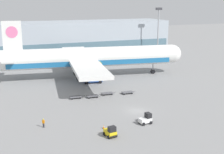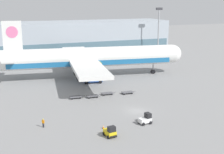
# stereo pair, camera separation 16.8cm
# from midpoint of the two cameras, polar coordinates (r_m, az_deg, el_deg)

# --- Properties ---
(ground_plane) EXTENTS (400.00, 400.00, 0.00)m
(ground_plane) POSITION_cam_midpoint_polar(r_m,az_deg,el_deg) (65.58, 4.54, -6.19)
(ground_plane) COLOR gray
(terminal_building) EXTENTS (90.00, 18.20, 14.00)m
(terminal_building) POSITION_cam_midpoint_polar(r_m,az_deg,el_deg) (132.24, -8.95, 6.93)
(terminal_building) COLOR #9EA8B2
(terminal_building) RESTS_ON ground_plane
(light_mast) EXTENTS (2.80, 0.50, 19.70)m
(light_mast) POSITION_cam_midpoint_polar(r_m,az_deg,el_deg) (130.34, 8.42, 8.90)
(light_mast) COLOR #9EA0A5
(light_mast) RESTS_ON ground_plane
(airplane_main) EXTENTS (57.86, 48.65, 17.00)m
(airplane_main) POSITION_cam_midpoint_polar(r_m,az_deg,el_deg) (92.81, -4.47, 3.48)
(airplane_main) COLOR white
(airplane_main) RESTS_ON ground_plane
(scissor_lift_loader) EXTENTS (5.58, 4.01, 5.65)m
(scissor_lift_loader) POSITION_cam_midpoint_polar(r_m,az_deg,el_deg) (87.14, -3.67, 0.33)
(scissor_lift_loader) COLOR #284C99
(scissor_lift_loader) RESTS_ON ground_plane
(baggage_tug_foreground) EXTENTS (1.93, 2.62, 2.00)m
(baggage_tug_foreground) POSITION_cam_midpoint_polar(r_m,az_deg,el_deg) (53.28, -0.35, -9.98)
(baggage_tug_foreground) COLOR yellow
(baggage_tug_foreground) RESTS_ON ground_plane
(baggage_tug_mid) EXTENTS (2.59, 1.87, 2.00)m
(baggage_tug_mid) POSITION_cam_midpoint_polar(r_m,az_deg,el_deg) (58.97, 6.15, -7.65)
(baggage_tug_mid) COLOR silver
(baggage_tug_mid) RESTS_ON ground_plane
(baggage_dolly_lead) EXTENTS (3.72, 1.56, 0.48)m
(baggage_dolly_lead) POSITION_cam_midpoint_polar(r_m,az_deg,el_deg) (73.84, -6.73, -3.62)
(baggage_dolly_lead) COLOR #56565B
(baggage_dolly_lead) RESTS_ON ground_plane
(baggage_dolly_second) EXTENTS (3.72, 1.56, 0.48)m
(baggage_dolly_second) POSITION_cam_midpoint_polar(r_m,az_deg,el_deg) (74.15, -3.64, -3.48)
(baggage_dolly_second) COLOR #56565B
(baggage_dolly_second) RESTS_ON ground_plane
(baggage_dolly_third) EXTENTS (3.72, 1.56, 0.48)m
(baggage_dolly_third) POSITION_cam_midpoint_polar(r_m,az_deg,el_deg) (76.22, -0.95, -2.97)
(baggage_dolly_third) COLOR #56565B
(baggage_dolly_third) RESTS_ON ground_plane
(baggage_dolly_trail) EXTENTS (3.72, 1.56, 0.48)m
(baggage_dolly_trail) POSITION_cam_midpoint_polar(r_m,az_deg,el_deg) (77.10, 2.78, -2.79)
(baggage_dolly_trail) COLOR #56565B
(baggage_dolly_trail) RESTS_ON ground_plane
(ground_crew_near) EXTENTS (0.43, 0.43, 1.68)m
(ground_crew_near) POSITION_cam_midpoint_polar(r_m,az_deg,el_deg) (58.21, -12.52, -8.10)
(ground_crew_near) COLOR black
(ground_crew_near) RESTS_ON ground_plane
(traffic_cone_near) EXTENTS (0.40, 0.40, 0.64)m
(traffic_cone_near) POSITION_cam_midpoint_polar(r_m,az_deg,el_deg) (56.72, -1.64, -9.09)
(traffic_cone_near) COLOR black
(traffic_cone_near) RESTS_ON ground_plane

